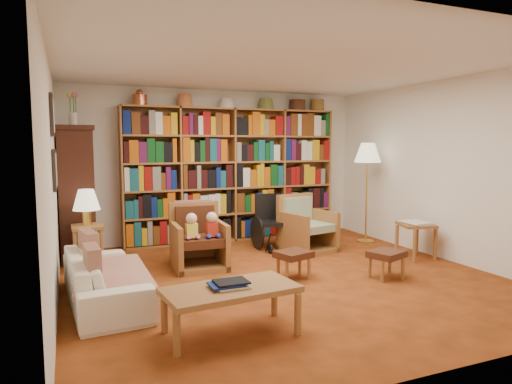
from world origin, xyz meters
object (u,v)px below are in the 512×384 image
sofa (105,278)px  armchair_sage (305,229)px  footstool_a (294,256)px  coffee_table (231,292)px  armchair_leather (197,240)px  side_table_papers (416,230)px  side_table_lamp (88,237)px  wheelchair (271,224)px  floor_lamp (368,157)px  footstool_b (387,256)px

sofa → armchair_sage: (3.01, 1.28, 0.07)m
footstool_a → coffee_table: 1.74m
armchair_leather → coffee_table: (-0.31, -2.19, 0.01)m
sofa → armchair_sage: bearing=-70.8°
armchair_leather → side_table_papers: 3.06m
side_table_lamp → wheelchair: size_ratio=0.69×
sofa → floor_lamp: floor_lamp is taller
footstool_a → footstool_b: footstool_b is taller
footstool_a → footstool_b: bearing=-22.5°
footstool_b → armchair_sage: bearing=96.1°
side_table_lamp → footstool_a: size_ratio=1.22×
side_table_lamp → sofa: bearing=-85.9°
armchair_sage → footstool_a: (-0.85, -1.27, -0.05)m
side_table_papers → footstool_a: 2.06m
footstool_b → side_table_lamp: bearing=151.2°
sofa → side_table_papers: 4.21m
sofa → armchair_sage: armchair_sage is taller
floor_lamp → coffee_table: bearing=-141.6°
armchair_leather → footstool_a: armchair_leather is taller
armchair_leather → coffee_table: size_ratio=0.72×
wheelchair → side_table_papers: (1.62, -1.37, 0.03)m
armchair_sage → side_table_papers: bearing=-41.9°
side_table_papers → footstool_b: bearing=-148.0°
armchair_leather → footstool_a: bearing=-46.3°
wheelchair → coffee_table: size_ratio=0.71×
side_table_papers → coffee_table: 3.57m
armchair_sage → footstool_a: bearing=-123.7°
sofa → footstool_b: (3.19, -0.42, 0.03)m
coffee_table → wheelchair: bearing=59.6°
footstool_b → wheelchair: bearing=107.0°
wheelchair → footstool_b: (0.61, -2.00, -0.11)m
armchair_sage → footstool_a: 1.53m
armchair_leather → coffee_table: bearing=-98.0°
armchair_leather → armchair_sage: bearing=9.8°
footstool_a → coffee_table: (-1.23, -1.23, 0.09)m
floor_lamp → footstool_a: floor_lamp is taller
side_table_papers → coffee_table: size_ratio=0.47×
armchair_sage → coffee_table: size_ratio=0.72×
side_table_papers → side_table_lamp: bearing=164.6°
side_table_papers → footstool_b: 1.20m
side_table_lamp → side_table_papers: bearing=-15.4°
armchair_leather → coffee_table: armchair_leather is taller
wheelchair → floor_lamp: 1.93m
armchair_sage → wheelchair: 0.53m
footstool_b → coffee_table: size_ratio=0.42×
coffee_table → sofa: bearing=127.3°
footstool_b → armchair_leather: bearing=144.5°
floor_lamp → armchair_leather: bearing=-172.3°
wheelchair → coffee_table: wheelchair is taller
wheelchair → floor_lamp: floor_lamp is taller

